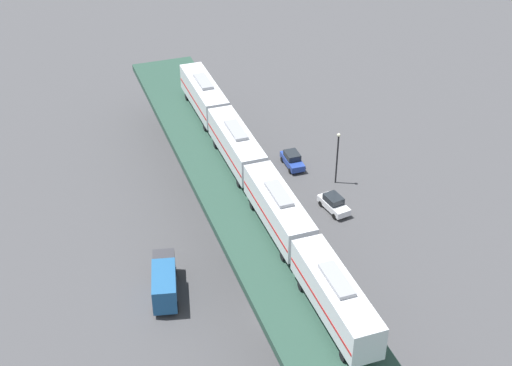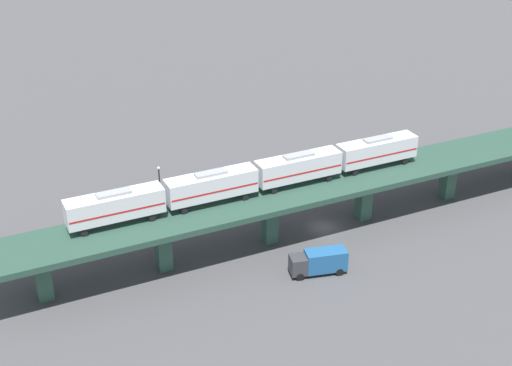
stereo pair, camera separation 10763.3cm
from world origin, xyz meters
name	(u,v)px [view 1 (the left image)]	position (x,y,z in m)	size (l,w,h in m)	color
ground_plane	(276,313)	(0.00, 0.00, 0.00)	(400.00, 400.00, 0.00)	#424244
elevated_viaduct	(277,263)	(0.00, -0.17, 6.13)	(8.96, 92.05, 7.12)	#244135
subway_train	(256,174)	(-1.46, -9.86, 9.66)	(3.14, 49.82, 4.45)	silver
street_car_white	(334,203)	(-12.39, -13.62, 0.94)	(2.46, 4.62, 1.89)	silver
street_car_blue	(292,160)	(-11.54, -24.15, 0.94)	(2.03, 4.44, 1.89)	#233D93
delivery_truck	(164,281)	(9.42, -6.29, 1.76)	(3.83, 7.52, 3.20)	#333338
street_lamp	(337,154)	(-15.10, -18.81, 4.11)	(0.44, 0.44, 6.94)	black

